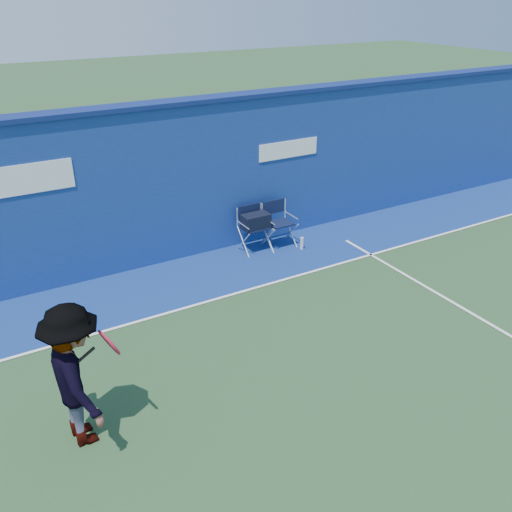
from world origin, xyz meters
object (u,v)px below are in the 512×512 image
directors_chair_left (255,233)px  tennis_player (76,376)px  water_bottle (302,243)px  directors_chair_right (279,233)px

directors_chair_left → tennis_player: bearing=-141.3°
directors_chair_left → tennis_player: 5.62m
directors_chair_left → water_bottle: bearing=-28.0°
directors_chair_right → tennis_player: size_ratio=0.52×
directors_chair_left → water_bottle: size_ratio=3.46×
directors_chair_right → tennis_player: 6.02m
water_bottle → directors_chair_right: bearing=128.9°
water_bottle → tennis_player: (-5.23, -3.04, 0.78)m
directors_chair_left → directors_chair_right: 0.56m
directors_chair_left → tennis_player: tennis_player is taller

